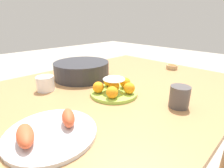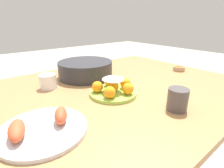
% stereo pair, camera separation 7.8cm
% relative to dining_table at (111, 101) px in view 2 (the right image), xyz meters
% --- Properties ---
extents(dining_table, '(1.51, 1.10, 0.73)m').
position_rel_dining_table_xyz_m(dining_table, '(0.00, 0.00, 0.00)').
color(dining_table, '#A87547').
rests_on(dining_table, ground_plane).
extents(cake_plate, '(0.23, 0.23, 0.09)m').
position_rel_dining_table_xyz_m(cake_plate, '(-0.04, -0.07, 0.11)').
color(cake_plate, '#99CC4C').
rests_on(cake_plate, dining_table).
extents(serving_bowl, '(0.34, 0.34, 0.10)m').
position_rel_dining_table_xyz_m(serving_bowl, '(0.00, 0.26, 0.13)').
color(serving_bowl, '#2D2D33').
rests_on(serving_bowl, dining_table).
extents(sauce_bowl, '(0.08, 0.08, 0.03)m').
position_rel_dining_table_xyz_m(sauce_bowl, '(0.60, -0.04, 0.09)').
color(sauce_bowl, tan).
rests_on(sauce_bowl, dining_table).
extents(seafood_platter, '(0.29, 0.29, 0.07)m').
position_rel_dining_table_xyz_m(seafood_platter, '(-0.42, -0.16, 0.09)').
color(seafood_platter, silver).
rests_on(seafood_platter, dining_table).
extents(cup_near, '(0.08, 0.08, 0.09)m').
position_rel_dining_table_xyz_m(cup_near, '(0.06, -0.35, 0.12)').
color(cup_near, '#4C4747').
rests_on(cup_near, dining_table).
extents(cup_far, '(0.09, 0.09, 0.08)m').
position_rel_dining_table_xyz_m(cup_far, '(-0.26, 0.22, 0.12)').
color(cup_far, white).
rests_on(cup_far, dining_table).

